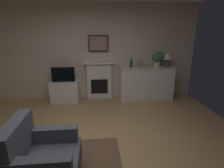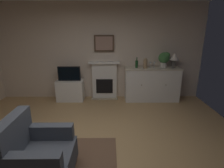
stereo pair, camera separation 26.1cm
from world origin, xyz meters
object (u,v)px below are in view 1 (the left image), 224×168
Objects in this scene: wine_glass_left at (145,63)px; tv_set at (63,75)px; fireplace_unit at (99,80)px; table_lamp at (168,57)px; vase_decorative at (140,63)px; framed_picture at (98,43)px; potted_plant_small at (158,58)px; tv_cabinet at (65,91)px; armchair at (42,159)px; wine_glass_center at (148,63)px; wine_bottle at (131,64)px; sideboard_cabinet at (146,83)px.

wine_glass_left is 0.27× the size of tv_set.
table_lamp reaches higher than fireplace_unit.
table_lamp is at bearing 3.59° from vase_decorative.
framed_picture reaches higher than tv_set.
potted_plant_small reaches higher than wine_glass_left.
framed_picture is 0.73× the size of tv_cabinet.
potted_plant_small reaches higher than vase_decorative.
tv_set is 2.88m from armchair.
wine_glass_center is (1.39, -0.21, -0.53)m from framed_picture.
wine_glass_center is (0.11, 0.00, 0.00)m from wine_glass_left.
table_lamp is 4.03m from armchair.
tv_cabinet is (-0.97, -0.16, -0.25)m from fireplace_unit.
fireplace_unit is at bearing 75.19° from armchair.
framed_picture reaches higher than wine_bottle.
wine_glass_left is 2.27m from tv_set.
potted_plant_small is (0.39, 0.04, 0.13)m from wine_glass_left.
wine_bottle is at bearing 176.85° from wine_glass_left.
tv_set is at bearing -179.58° from wine_glass_center.
table_lamp is at bearing -1.62° from wine_bottle.
wine_glass_center is at bearing 14.53° from sideboard_cabinet.
wine_glass_left is (1.28, -0.21, -0.53)m from framed_picture.
tv_cabinet is (-0.97, -0.21, -1.30)m from framed_picture.
table_lamp reaches higher than sideboard_cabinet.
wine_glass_left is 0.16m from vase_decorative.
armchair is at bearing -120.59° from wine_bottle.
wine_glass_center is 0.59× the size of vase_decorative.
table_lamp reaches higher than wine_glass_center.
wine_bottle is 1.76× the size of wine_glass_left.
wine_glass_left and wine_glass_center have the same top height.
fireplace_unit is 1.04m from wine_bottle.
vase_decorative reaches higher than wine_glass_left.
wine_bottle reaches higher than tv_cabinet.
potted_plant_small is at bearing 1.23° from wine_bottle.
table_lamp reaches higher than armchair.
potted_plant_small is (1.66, -0.13, 0.66)m from fireplace_unit.
wine_glass_left reaches higher than sideboard_cabinet.
tv_set is at bearing -179.58° from wine_glass_left.
framed_picture is 1.77m from sideboard_cabinet.
tv_cabinet is at bearing -170.55° from fireplace_unit.
fireplace_unit reaches higher than tv_cabinet.
fireplace_unit is 1.79m from potted_plant_small.
framed_picture reaches higher than armchair.
armchair is (-1.70, -2.88, -0.67)m from wine_bottle.
fireplace_unit is at bearing 10.77° from tv_set.
wine_glass_center reaches higher than armchair.
framed_picture is 3.33× the size of wine_glass_left.
framed_picture is 0.60× the size of armchair.
wine_glass_left reaches higher than armchair.
wine_glass_left reaches higher than tv_cabinet.
wine_glass_left reaches higher than fireplace_unit.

